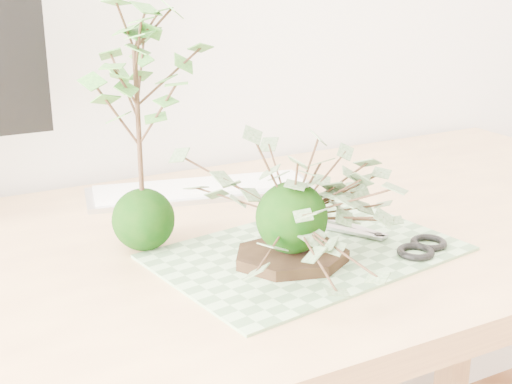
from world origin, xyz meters
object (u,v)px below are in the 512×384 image
Objects in this scene: ivy_kokedama at (292,185)px; maple_kokedama at (135,67)px; desk at (242,293)px; keyboard at (201,189)px.

maple_kokedama is (-0.15, 0.14, 0.14)m from ivy_kokedama.
keyboard is (0.03, 0.21, 0.09)m from desk.
ivy_kokedama reaches higher than keyboard.
maple_kokedama is at bearing 168.12° from desk.
maple_kokedama is at bearing 136.85° from ivy_kokedama.
ivy_kokedama is 0.84× the size of keyboard.
ivy_kokedama is at bearing -82.32° from desk.
ivy_kokedama reaches higher than desk.
maple_kokedama is 0.35m from keyboard.
keyboard reaches higher than desk.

